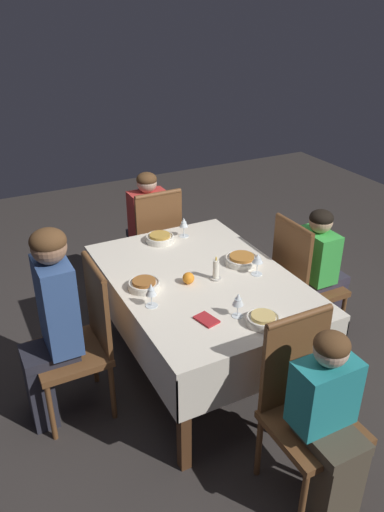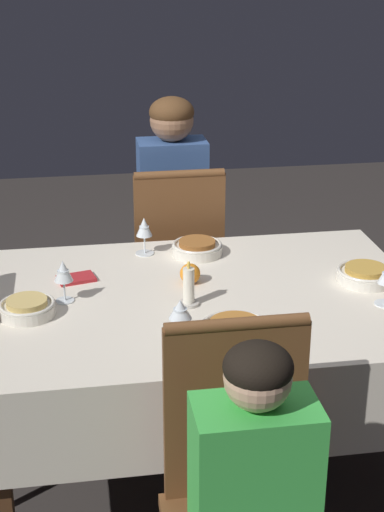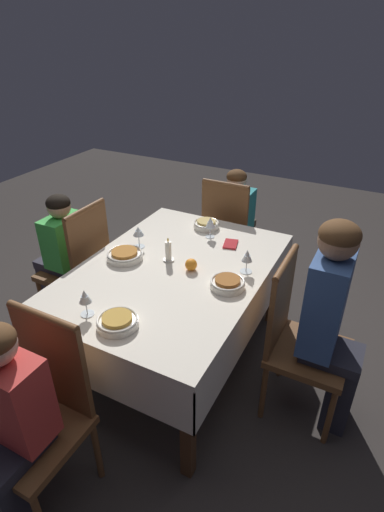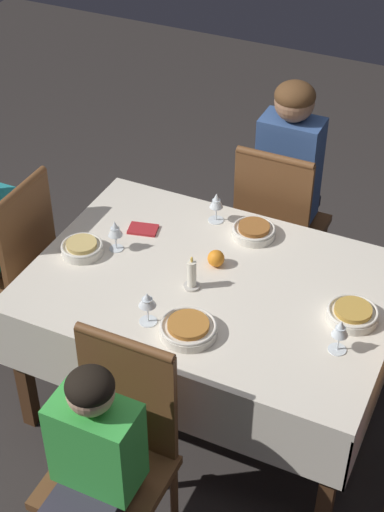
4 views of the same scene
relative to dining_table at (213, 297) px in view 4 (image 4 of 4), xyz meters
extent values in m
plane|color=#332D2B|center=(0.00, 0.00, -0.64)|extent=(8.00, 8.00, 0.00)
cube|color=silver|center=(0.00, 0.00, 0.07)|extent=(1.51, 1.07, 0.04)
cube|color=silver|center=(0.00, 0.53, -0.09)|extent=(1.51, 0.01, 0.28)
cube|color=silver|center=(0.00, -0.53, -0.09)|extent=(1.51, 0.01, 0.28)
cube|color=silver|center=(-0.75, 0.00, -0.09)|extent=(0.01, 1.07, 0.28)
cube|color=#4C2D19|center=(-0.69, 0.46, -0.29)|extent=(0.06, 0.06, 0.69)
cube|color=#4C2D19|center=(0.69, -0.46, -0.29)|extent=(0.06, 0.06, 0.69)
cube|color=#4C2D19|center=(-0.69, -0.46, -0.29)|extent=(0.06, 0.06, 0.69)
cube|color=brown|center=(0.01, 0.87, -0.22)|extent=(0.42, 0.42, 0.04)
cube|color=brown|center=(0.01, 0.67, 0.06)|extent=(0.38, 0.03, 0.52)
cylinder|color=brown|center=(0.01, 0.67, 0.32)|extent=(0.37, 0.04, 0.04)
cylinder|color=brown|center=(0.19, 1.05, -0.44)|extent=(0.03, 0.03, 0.40)
cylinder|color=brown|center=(-0.17, 1.05, -0.44)|extent=(0.03, 0.03, 0.40)
cylinder|color=brown|center=(0.19, 0.69, -0.44)|extent=(0.03, 0.03, 0.40)
cylinder|color=brown|center=(-0.17, 0.69, -0.44)|extent=(0.03, 0.03, 0.40)
cube|color=brown|center=(-0.03, -0.87, -0.22)|extent=(0.42, 0.42, 0.04)
cube|color=brown|center=(-0.03, -0.67, 0.06)|extent=(0.38, 0.03, 0.52)
cylinder|color=brown|center=(-0.03, -0.67, 0.32)|extent=(0.37, 0.04, 0.04)
cylinder|color=brown|center=(-0.22, -0.69, -0.44)|extent=(0.03, 0.03, 0.40)
cylinder|color=brown|center=(0.15, -0.69, -0.44)|extent=(0.03, 0.03, 0.40)
cube|color=brown|center=(-1.09, -0.05, -0.22)|extent=(0.42, 0.42, 0.04)
cube|color=brown|center=(-0.90, -0.05, 0.06)|extent=(0.03, 0.38, 0.52)
cylinder|color=brown|center=(-0.90, -0.05, 0.32)|extent=(0.04, 0.37, 0.04)
cylinder|color=brown|center=(-1.27, 0.14, -0.44)|extent=(0.03, 0.03, 0.40)
cylinder|color=brown|center=(-0.91, 0.14, -0.44)|extent=(0.03, 0.03, 0.40)
cylinder|color=brown|center=(-0.91, -0.23, -0.44)|extent=(0.03, 0.03, 0.40)
cube|color=#282833|center=(0.01, 1.07, -0.42)|extent=(0.23, 0.14, 0.44)
cube|color=#282833|center=(0.01, 0.98, -0.17)|extent=(0.24, 0.31, 0.06)
cube|color=#38568E|center=(0.01, 0.90, 0.14)|extent=(0.30, 0.18, 0.54)
sphere|color=#9E7051|center=(0.01, 0.90, 0.50)|extent=(0.19, 0.19, 0.19)
ellipsoid|color=brown|center=(0.01, 0.90, 0.53)|extent=(0.19, 0.19, 0.13)
cube|color=#383342|center=(-0.03, -0.98, -0.17)|extent=(0.24, 0.31, 0.06)
cube|color=green|center=(-0.03, -0.90, 0.04)|extent=(0.30, 0.18, 0.36)
sphere|color=#D6A884|center=(-0.03, -0.90, 0.30)|extent=(0.16, 0.16, 0.16)
ellipsoid|color=black|center=(-0.03, -0.90, 0.33)|extent=(0.16, 0.16, 0.11)
cylinder|color=silver|center=(0.04, 0.37, 0.10)|extent=(0.20, 0.20, 0.04)
torus|color=silver|center=(0.04, 0.37, 0.13)|extent=(0.19, 0.19, 0.01)
cylinder|color=#995B28|center=(0.04, 0.37, 0.13)|extent=(0.14, 0.14, 0.02)
cylinder|color=white|center=(-0.16, 0.41, 0.09)|extent=(0.07, 0.07, 0.00)
cylinder|color=white|center=(-0.16, 0.41, 0.13)|extent=(0.01, 0.01, 0.07)
cone|color=white|center=(-0.16, 0.41, 0.20)|extent=(0.06, 0.06, 0.07)
cylinder|color=white|center=(-0.16, 0.41, 0.18)|extent=(0.04, 0.04, 0.03)
cylinder|color=silver|center=(0.04, -0.32, 0.10)|extent=(0.22, 0.22, 0.04)
torus|color=silver|center=(0.04, -0.32, 0.13)|extent=(0.22, 0.22, 0.01)
cylinder|color=#B2702D|center=(0.04, -0.32, 0.13)|extent=(0.16, 0.16, 0.02)
cylinder|color=white|center=(-0.13, -0.33, 0.09)|extent=(0.07, 0.07, 0.00)
cylinder|color=white|center=(-0.13, -0.33, 0.13)|extent=(0.01, 0.01, 0.08)
cone|color=white|center=(-0.13, -0.33, 0.20)|extent=(0.07, 0.07, 0.06)
cylinder|color=white|center=(-0.13, -0.33, 0.19)|extent=(0.04, 0.04, 0.03)
cylinder|color=silver|center=(-0.60, -0.06, 0.10)|extent=(0.18, 0.18, 0.04)
torus|color=silver|center=(-0.60, -0.06, 0.13)|extent=(0.18, 0.18, 0.01)
cylinder|color=tan|center=(-0.60, -0.06, 0.13)|extent=(0.13, 0.13, 0.02)
cylinder|color=white|center=(-0.47, 0.03, 0.09)|extent=(0.06, 0.06, 0.00)
cylinder|color=white|center=(-0.47, 0.03, 0.13)|extent=(0.01, 0.01, 0.07)
cone|color=white|center=(-0.47, 0.03, 0.20)|extent=(0.06, 0.06, 0.07)
cylinder|color=white|center=(-0.47, 0.03, 0.18)|extent=(0.04, 0.04, 0.03)
cylinder|color=silver|center=(0.59, 0.03, 0.10)|extent=(0.20, 0.20, 0.04)
torus|color=silver|center=(0.59, 0.03, 0.13)|extent=(0.20, 0.20, 0.01)
cylinder|color=gold|center=(0.59, 0.03, 0.13)|extent=(0.15, 0.15, 0.02)
cylinder|color=white|center=(0.58, -0.17, 0.09)|extent=(0.07, 0.07, 0.00)
cylinder|color=white|center=(0.58, -0.17, 0.13)|extent=(0.01, 0.01, 0.07)
cone|color=white|center=(0.58, -0.17, 0.20)|extent=(0.06, 0.06, 0.07)
cylinder|color=white|center=(0.58, -0.17, 0.18)|extent=(0.04, 0.04, 0.03)
cylinder|color=beige|center=(-0.07, -0.07, 0.09)|extent=(0.07, 0.07, 0.01)
cylinder|color=white|center=(-0.07, -0.07, 0.16)|extent=(0.04, 0.04, 0.12)
ellipsoid|color=#F9C64C|center=(-0.07, -0.07, 0.23)|extent=(0.01, 0.01, 0.03)
sphere|color=orange|center=(-0.03, 0.11, 0.12)|extent=(0.07, 0.07, 0.07)
cube|color=#AD2328|center=(-0.43, 0.20, 0.09)|extent=(0.15, 0.12, 0.01)
camera|label=1|loc=(-2.39, 1.29, 1.66)|focal=35.00mm
camera|label=2|loc=(-0.43, -2.40, 1.23)|focal=55.00mm
camera|label=3|loc=(1.77, 1.04, 1.36)|focal=28.00mm
camera|label=4|loc=(0.98, -2.30, 2.18)|focal=55.00mm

